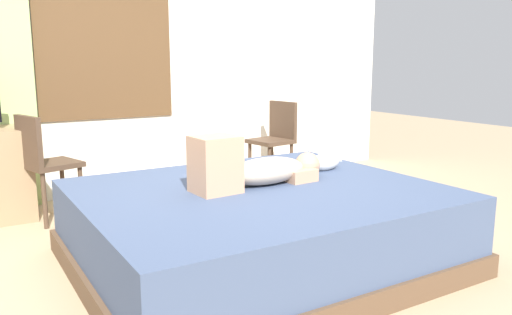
# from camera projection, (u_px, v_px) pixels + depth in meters

# --- Properties ---
(ground_plane) EXTENTS (16.00, 16.00, 0.00)m
(ground_plane) POSITION_uv_depth(u_px,v_px,m) (243.00, 269.00, 3.17)
(ground_plane) COLOR tan
(back_wall_with_window) EXTENTS (6.40, 0.14, 2.90)m
(back_wall_with_window) POSITION_uv_depth(u_px,v_px,m) (120.00, 42.00, 4.87)
(back_wall_with_window) COLOR silver
(back_wall_with_window) RESTS_ON ground
(bed) EXTENTS (2.19, 1.86, 0.49)m
(bed) POSITION_uv_depth(u_px,v_px,m) (259.00, 226.00, 3.23)
(bed) COLOR brown
(bed) RESTS_ON ground
(person_lying) EXTENTS (0.94, 0.31, 0.34)m
(person_lying) POSITION_uv_depth(u_px,v_px,m) (254.00, 168.00, 3.21)
(person_lying) COLOR #CCB299
(person_lying) RESTS_ON bed
(cat) EXTENTS (0.36, 0.14, 0.21)m
(cat) POSITION_uv_depth(u_px,v_px,m) (324.00, 161.00, 3.67)
(cat) COLOR silver
(cat) RESTS_ON bed
(chair_by_desk) EXTENTS (0.47, 0.47, 0.86)m
(chair_by_desk) POSITION_uv_depth(u_px,v_px,m) (43.00, 160.00, 4.01)
(chair_by_desk) COLOR #4C3828
(chair_by_desk) RESTS_ON ground
(chair_spare) EXTENTS (0.44, 0.44, 0.86)m
(chair_spare) POSITION_uv_depth(u_px,v_px,m) (276.00, 136.00, 5.29)
(chair_spare) COLOR #4C3828
(chair_spare) RESTS_ON ground
(curtain_left) EXTENTS (0.44, 0.06, 2.33)m
(curtain_left) POSITION_uv_depth(u_px,v_px,m) (6.00, 74.00, 4.31)
(curtain_left) COLOR #ADCC75
(curtain_left) RESTS_ON ground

